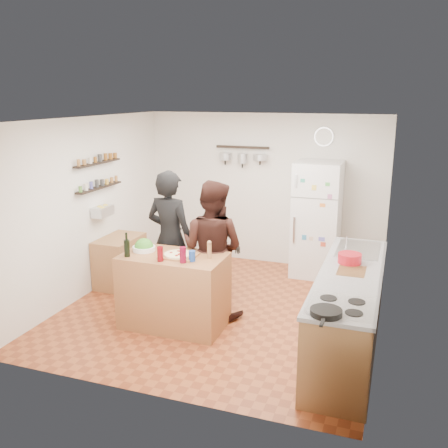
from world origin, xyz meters
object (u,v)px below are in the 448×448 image
at_px(prep_island, 174,291).
at_px(salt_canister, 192,256).
at_px(person_back, 216,244).
at_px(side_table, 120,261).
at_px(pepper_mill, 209,251).
at_px(person_left, 170,239).
at_px(wall_clock, 324,137).
at_px(red_bowl, 350,258).
at_px(person_center, 212,249).
at_px(salad_bowl, 144,248).
at_px(skillet, 326,312).
at_px(wine_bottle, 127,248).
at_px(counter_run, 348,312).
at_px(fridge, 317,219).

bearing_deg(prep_island, salt_canister, -21.80).
height_order(person_back, side_table, person_back).
relative_size(pepper_mill, salt_canister, 1.36).
distance_m(person_left, wall_clock, 2.97).
xyz_separation_m(person_left, red_bowl, (2.36, -0.20, 0.05)).
bearing_deg(pepper_mill, person_center, 106.51).
bearing_deg(salad_bowl, skillet, -25.43).
bearing_deg(pepper_mill, person_back, 105.96).
distance_m(salad_bowl, side_table, 1.44).
height_order(wine_bottle, salt_canister, wine_bottle).
xyz_separation_m(wine_bottle, counter_run, (2.59, 0.32, -0.56)).
relative_size(salt_canister, counter_run, 0.05).
distance_m(pepper_mill, person_back, 1.09).
bearing_deg(person_center, person_left, -2.11).
height_order(prep_island, red_bowl, red_bowl).
height_order(salt_canister, person_left, person_left).
height_order(person_center, red_bowl, person_center).
bearing_deg(person_left, pepper_mill, 152.22).
bearing_deg(person_back, side_table, 29.87).
distance_m(skillet, red_bowl, 1.49).
distance_m(wall_clock, side_table, 3.67).
relative_size(red_bowl, fridge, 0.15).
xyz_separation_m(person_back, side_table, (-1.51, -0.09, -0.40)).
relative_size(person_center, side_table, 2.21).
relative_size(prep_island, fridge, 0.69).
distance_m(person_center, red_bowl, 1.72).
height_order(prep_island, counter_run, prep_island).
distance_m(person_left, counter_run, 2.51).
height_order(salad_bowl, salt_canister, salt_canister).
height_order(salad_bowl, wall_clock, wall_clock).
xyz_separation_m(prep_island, red_bowl, (2.04, 0.40, 0.52)).
relative_size(skillet, wall_clock, 0.94).
distance_m(counter_run, wall_clock, 3.22).
height_order(salad_bowl, side_table, salad_bowl).
bearing_deg(person_left, fridge, -125.08).
distance_m(person_back, wall_clock, 2.46).
bearing_deg(salad_bowl, side_table, 134.96).
bearing_deg(side_table, prep_island, -36.04).
bearing_deg(person_left, red_bowl, -177.27).
bearing_deg(wall_clock, salt_canister, -109.97).
xyz_separation_m(counter_run, wall_clock, (-0.75, 2.63, 1.70)).
bearing_deg(fridge, salad_bowl, -126.76).
height_order(counter_run, fridge, fridge).
bearing_deg(wine_bottle, wall_clock, 58.11).
relative_size(salt_canister, person_left, 0.07).
height_order(person_back, counter_run, person_back).
xyz_separation_m(prep_island, person_back, (0.16, 1.08, 0.31)).
relative_size(pepper_mill, red_bowl, 0.64).
bearing_deg(red_bowl, person_back, 160.15).
distance_m(pepper_mill, counter_run, 1.73).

